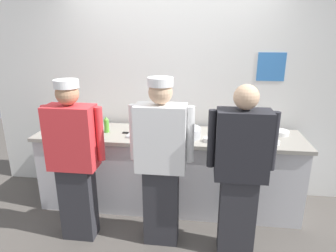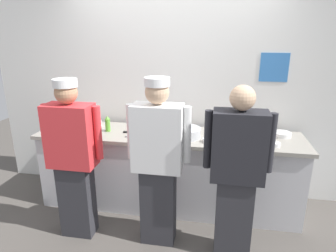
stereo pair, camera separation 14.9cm
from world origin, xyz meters
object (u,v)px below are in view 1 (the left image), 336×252
object	(u,v)px
mixing_bowl_steel	(184,132)
ramekin_orange_sauce	(209,139)
chef_near_left	(74,159)
ramekin_green_sauce	(275,142)
squeeze_bottle_secondary	(106,125)
squeeze_bottle_primary	(238,127)
plate_stack_front	(280,133)
ramekin_red_sauce	(229,137)
chefs_knife	(132,133)
chef_center	(161,160)
plate_stack_rear	(89,125)
squeeze_bottle_spare	(64,120)
sheet_tray	(148,133)
chef_far_right	(240,170)

from	to	relation	value
mixing_bowl_steel	ramekin_orange_sauce	distance (m)	0.30
chef_near_left	ramekin_green_sauce	distance (m)	1.99
chef_near_left	squeeze_bottle_secondary	xyz separation A→B (m)	(0.10, 0.66, 0.13)
mixing_bowl_steel	ramekin_green_sauce	bearing A→B (deg)	-7.60
squeeze_bottle_primary	ramekin_orange_sauce	bearing A→B (deg)	-143.99
plate_stack_front	ramekin_red_sauce	xyz separation A→B (m)	(-0.57, -0.20, -0.00)
squeeze_bottle_primary	plate_stack_front	bearing A→B (deg)	11.13
squeeze_bottle_secondary	ramekin_orange_sauce	size ratio (longest dim) A/B	1.68
ramekin_green_sauce	chefs_knife	size ratio (longest dim) A/B	0.38
chef_center	plate_stack_rear	world-z (taller)	chef_center
squeeze_bottle_spare	plate_stack_front	bearing A→B (deg)	0.29
sheet_tray	squeeze_bottle_primary	xyz separation A→B (m)	(0.99, 0.07, 0.08)
squeeze_bottle_spare	chef_far_right	bearing A→B (deg)	-22.63
plate_stack_rear	sheet_tray	bearing A→B (deg)	-10.28
chefs_knife	plate_stack_rear	bearing A→B (deg)	165.33
squeeze_bottle_secondary	ramekin_green_sauce	world-z (taller)	squeeze_bottle_secondary
squeeze_bottle_primary	squeeze_bottle_secondary	xyz separation A→B (m)	(-1.47, -0.07, -0.01)
plate_stack_rear	chefs_knife	size ratio (longest dim) A/B	0.89
squeeze_bottle_primary	chef_center	bearing A→B (deg)	-137.08
sheet_tray	squeeze_bottle_primary	size ratio (longest dim) A/B	2.06
chef_far_right	ramekin_green_sauce	bearing A→B (deg)	53.58
sheet_tray	chefs_knife	bearing A→B (deg)	-175.77
ramekin_green_sauce	ramekin_orange_sauce	size ratio (longest dim) A/B	0.96
chef_center	squeeze_bottle_secondary	xyz separation A→B (m)	(-0.72, 0.62, 0.12)
chef_near_left	sheet_tray	distance (m)	0.88
plate_stack_rear	chef_center	bearing A→B (deg)	-37.55
sheet_tray	plate_stack_front	bearing A→B (deg)	6.56
squeeze_bottle_secondary	ramekin_red_sauce	bearing A→B (deg)	-1.46
squeeze_bottle_spare	chef_center	bearing A→B (deg)	-30.74
ramekin_red_sauce	ramekin_green_sauce	bearing A→B (deg)	-15.50
chef_near_left	squeeze_bottle_primary	xyz separation A→B (m)	(1.57, 0.73, 0.14)
sheet_tray	chefs_knife	world-z (taller)	sheet_tray
chef_near_left	chef_center	world-z (taller)	chef_center
ramekin_red_sauce	chef_near_left	bearing A→B (deg)	-157.13
chef_near_left	chef_far_right	world-z (taller)	chef_near_left
ramekin_green_sauce	plate_stack_rear	bearing A→B (deg)	172.13
ramekin_orange_sauce	ramekin_green_sauce	bearing A→B (deg)	0.06
plate_stack_rear	sheet_tray	distance (m)	0.75
squeeze_bottle_secondary	sheet_tray	bearing A→B (deg)	-0.57
chef_center	ramekin_green_sauce	distance (m)	1.19
squeeze_bottle_primary	squeeze_bottle_secondary	size ratio (longest dim) A/B	1.08
ramekin_orange_sauce	chefs_knife	world-z (taller)	ramekin_orange_sauce
sheet_tray	squeeze_bottle_spare	bearing A→B (deg)	171.68
sheet_tray	ramekin_orange_sauce	xyz separation A→B (m)	(0.67, -0.15, 0.01)
squeeze_bottle_secondary	plate_stack_front	bearing A→B (deg)	4.81
chefs_knife	chef_far_right	bearing A→B (deg)	-30.78
squeeze_bottle_spare	squeeze_bottle_primary	bearing A→B (deg)	-2.27
chef_far_right	mixing_bowl_steel	xyz separation A→B (m)	(-0.54, 0.65, 0.10)
squeeze_bottle_spare	mixing_bowl_steel	bearing A→B (deg)	-7.15
chef_far_right	ramekin_orange_sauce	size ratio (longest dim) A/B	14.52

